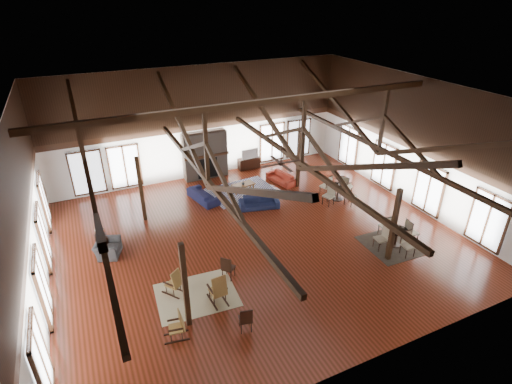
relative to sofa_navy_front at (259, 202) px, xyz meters
name	(u,v)px	position (x,y,z in m)	size (l,w,h in m)	color
floor	(257,237)	(-1.18, -2.29, -0.28)	(16.00, 16.00, 0.00)	maroon
ceiling	(257,96)	(-1.18, -2.29, 5.72)	(16.00, 14.00, 0.02)	black
wall_back	(201,123)	(-1.18, 4.71, 2.72)	(16.00, 0.02, 6.00)	white
wall_front	(377,280)	(-1.18, -9.29, 2.72)	(16.00, 0.02, 6.00)	white
wall_left	(27,218)	(-9.18, -2.29, 2.72)	(0.02, 14.00, 6.00)	white
wall_right	(413,143)	(6.82, -2.29, 2.72)	(0.02, 14.00, 6.00)	white
roof_truss	(257,148)	(-1.18, -2.29, 3.75)	(15.60, 14.07, 3.14)	black
post_grid	(257,206)	(-1.18, -2.29, 1.25)	(8.16, 7.16, 3.05)	black
fireplace	(205,155)	(-1.18, 4.38, 1.01)	(2.50, 0.69, 2.60)	#66584E
ceiling_fan	(281,163)	(-0.68, -3.29, 3.46)	(1.60, 1.60, 0.75)	black
sofa_navy_front	(259,202)	(0.00, 0.00, 0.00)	(1.89, 0.74, 0.55)	#131936
sofa_navy_left	(203,195)	(-2.20, 1.82, 0.01)	(0.77, 1.96, 0.57)	#141637
sofa_orange	(281,178)	(2.26, 2.01, -0.02)	(0.69, 1.77, 0.52)	#A12E1F
coffee_table	(243,185)	(-0.03, 1.84, 0.10)	(1.21, 0.73, 0.44)	brown
vase	(243,183)	(-0.06, 1.78, 0.25)	(0.16, 0.16, 0.17)	#B2B2B2
armchair	(108,248)	(-7.03, -0.96, 0.04)	(0.86, 0.98, 0.64)	#2C2C2E
side_table_lamp	(102,240)	(-7.18, -0.44, 0.18)	(0.48, 0.48, 1.22)	black
rocking_chair_a	(175,283)	(-5.20, -4.25, 0.19)	(0.78, 0.86, 0.99)	olive
rocking_chair_b	(218,290)	(-4.00, -5.31, 0.26)	(0.53, 0.91, 1.14)	olive
rocking_chair_c	(178,326)	(-5.59, -6.19, 0.18)	(0.81, 0.52, 0.97)	olive
side_chair_a	(227,267)	(-3.29, -4.29, 0.29)	(0.58, 0.58, 0.98)	black
side_chair_b	(246,318)	(-3.68, -6.83, 0.26)	(0.46, 0.46, 0.92)	black
cafe_table_near	(397,234)	(3.73, -5.18, 0.23)	(1.98, 1.98, 1.02)	black
cafe_table_far	(338,190)	(3.88, -0.91, 0.25)	(2.04, 2.04, 1.04)	black
cup_near	(398,227)	(3.82, -5.09, 0.51)	(0.11, 0.11, 0.09)	#B2B2B2
cup_far	(340,184)	(3.96, -0.88, 0.52)	(0.12, 0.12, 0.09)	#B2B2B2
tv_console	(249,163)	(1.45, 4.46, 0.03)	(1.24, 0.47, 0.62)	black
television	(249,153)	(1.47, 4.46, 0.64)	(1.02, 0.13, 0.59)	#B2B2B2
rug_tan	(197,295)	(-4.58, -4.63, -0.27)	(2.69, 2.12, 0.01)	tan
rug_navy	(242,191)	(-0.09, 1.89, -0.27)	(3.30, 2.47, 0.01)	#1C1C4E
rug_dark	(394,244)	(3.72, -5.14, -0.27)	(2.40, 2.18, 0.01)	black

